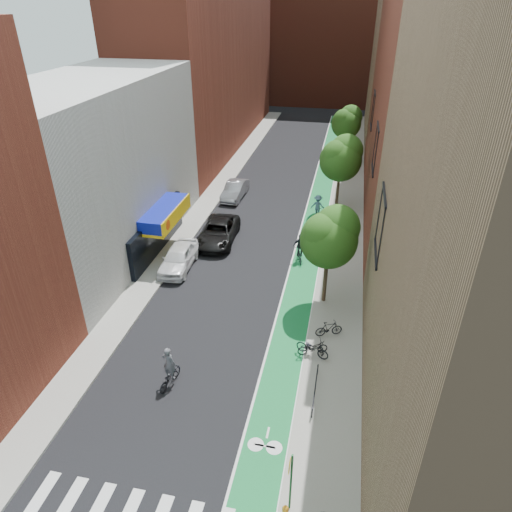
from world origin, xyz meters
The scene contains 25 objects.
ground centered at (0.00, 0.00, 0.00)m, with size 160.00×160.00×0.00m, color black.
bike_lane centered at (4.00, 26.00, 0.01)m, with size 2.00×68.00×0.01m, color #14712F.
sidewalk_left centered at (-6.00, 26.00, 0.07)m, with size 2.00×68.00×0.15m, color gray.
sidewalk_right centered at (6.50, 26.00, 0.07)m, with size 3.00×68.00×0.15m, color gray.
building_left_white centered at (-11.00, 14.00, 6.00)m, with size 8.00×20.00×12.00m, color silver.
building_left_far_red centered at (-11.00, 42.00, 11.00)m, with size 8.00×36.00×22.00m, color maroon.
building_right_near_tan centered at (12.00, 2.00, 9.00)m, with size 8.00×20.00×18.00m, color #8C6B4C.
building_right_mid_red centered at (12.00, 26.00, 11.00)m, with size 8.00×28.00×22.00m, color maroon.
building_right_far_tan centered at (12.00, 50.00, 9.00)m, with size 8.00×20.00×18.00m, color #8C6B4C.
building_far_closure centered at (0.00, 72.00, 10.00)m, with size 30.00×14.00×20.00m, color maroon.
tree_near centered at (5.65, 10.02, 4.66)m, with size 3.40×3.36×6.42m.
tree_mid centered at (5.65, 24.02, 4.89)m, with size 3.55×3.53×6.74m.
tree_far centered at (5.65, 38.02, 4.50)m, with size 3.30×3.25×6.21m.
sign_pole centered at (5.38, -3.50, 1.84)m, with size 0.13×0.71×3.00m.
parked_car_white centered at (-4.60, 12.09, 0.80)m, with size 1.90×4.72×1.61m, color white.
parked_car_black centered at (-3.00, 16.45, 0.79)m, with size 2.61×5.66×1.57m, color black.
parked_car_silver centered at (-3.83, 25.06, 0.76)m, with size 1.61×4.61×1.52m, color gray.
cyclist_lead centered at (-1.22, 1.59, 0.76)m, with size 0.95×1.83×2.21m.
cyclist_lane_near centered at (4.70, 15.53, 0.87)m, with size 0.83×1.55×2.00m.
cyclist_lane_mid centered at (3.52, 14.76, 0.79)m, with size 1.07×1.78×2.06m.
cyclist_lane_far centered at (4.13, 21.78, 1.01)m, with size 1.30×1.80×2.23m.
parked_bike_near centered at (5.40, 4.90, 0.63)m, with size 0.63×1.82×0.96m, color black.
parked_bike_mid centered at (6.13, 6.68, 0.62)m, with size 0.44×1.55×0.93m, color black.
parked_bike_far centered at (5.40, 5.00, 0.58)m, with size 0.57×1.63×0.86m, color black.
fire_hydrant centered at (5.30, -3.94, 0.52)m, with size 0.24×0.24×0.69m.
Camera 1 is at (6.22, -13.51, 16.72)m, focal length 32.00 mm.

